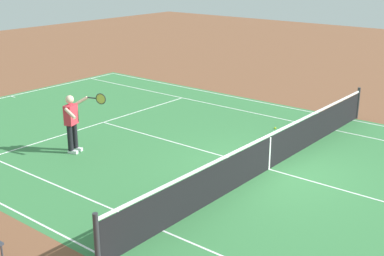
# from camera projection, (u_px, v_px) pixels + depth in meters

# --- Properties ---
(ground_plane) EXTENTS (60.00, 60.00, 0.00)m
(ground_plane) POSITION_uv_depth(u_px,v_px,m) (268.00, 169.00, 13.40)
(ground_plane) COLOR brown
(court_slab) EXTENTS (24.20, 11.40, 0.00)m
(court_slab) POSITION_uv_depth(u_px,v_px,m) (269.00, 169.00, 13.40)
(court_slab) COLOR #387A42
(court_slab) RESTS_ON ground_plane
(court_line_markings) EXTENTS (23.85, 11.05, 0.01)m
(court_line_markings) POSITION_uv_depth(u_px,v_px,m) (269.00, 169.00, 13.39)
(court_line_markings) COLOR white
(court_line_markings) RESTS_ON ground_plane
(tennis_net) EXTENTS (0.10, 11.70, 1.08)m
(tennis_net) POSITION_uv_depth(u_px,v_px,m) (269.00, 152.00, 13.24)
(tennis_net) COLOR #2D2D33
(tennis_net) RESTS_ON ground_plane
(tennis_player_near) EXTENTS (0.96, 0.89, 1.70)m
(tennis_player_near) POSITION_uv_depth(u_px,v_px,m) (73.00, 120.00, 14.32)
(tennis_player_near) COLOR black
(tennis_player_near) RESTS_ON ground_plane
(tennis_ball) EXTENTS (0.07, 0.07, 0.07)m
(tennis_ball) POSITION_uv_depth(u_px,v_px,m) (275.00, 128.00, 16.54)
(tennis_ball) COLOR #CCE01E
(tennis_ball) RESTS_ON ground_plane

